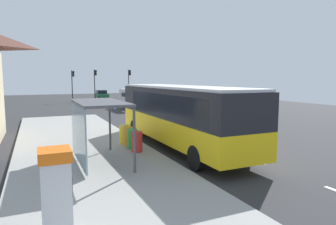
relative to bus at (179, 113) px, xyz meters
name	(u,v)px	position (x,y,z in m)	size (l,w,h in m)	color
ground_plane	(138,118)	(1.71, 11.84, -1.86)	(56.00, 92.00, 0.04)	#2D2D30
sidewalk_platform	(88,156)	(-4.69, -0.16, -1.75)	(6.20, 30.00, 0.18)	#999993
lane_stripe_seg_1	(249,158)	(1.96, -3.16, -1.84)	(0.16, 2.20, 0.01)	silver
lane_stripe_seg_2	(195,138)	(1.96, 1.84, -1.84)	(0.16, 2.20, 0.01)	silver
lane_stripe_seg_3	(162,126)	(1.96, 6.84, -1.84)	(0.16, 2.20, 0.01)	silver
lane_stripe_seg_4	(141,118)	(1.96, 11.84, -1.84)	(0.16, 2.20, 0.01)	silver
lane_stripe_seg_5	(125,112)	(1.96, 16.84, -1.84)	(0.16, 2.20, 0.01)	silver
lane_stripe_seg_6	(114,108)	(1.96, 21.84, -1.84)	(0.16, 2.20, 0.01)	silver
lane_stripe_seg_7	(105,105)	(1.96, 26.84, -1.84)	(0.16, 2.20, 0.01)	silver
bus	(179,113)	(0.00, 0.00, 0.00)	(2.60, 11.03, 3.21)	yellow
white_van	(134,97)	(3.91, 20.00, -0.50)	(2.10, 5.23, 2.30)	silver
sedan_near	(101,94)	(4.01, 38.94, -1.05)	(1.89, 4.43, 1.52)	#195933
ticket_machine	(56,193)	(-6.43, -7.09, -0.67)	(0.66, 0.76, 1.94)	silver
recycling_bin_red	(137,142)	(-2.49, -0.57, -1.19)	(0.52, 0.52, 0.95)	red
recycling_bin_green	(132,139)	(-2.49, 0.13, -1.19)	(0.52, 0.52, 0.95)	green
recycling_bin_orange	(128,136)	(-2.49, 0.83, -1.19)	(0.52, 0.52, 0.95)	orange
recycling_bin_yellow	(124,134)	(-2.49, 1.53, -1.19)	(0.52, 0.52, 0.95)	yellow
traffic_light_near_side	(129,80)	(7.21, 32.62, 1.47)	(0.49, 0.28, 4.98)	#2D2D2D
traffic_light_far_side	(73,81)	(-1.39, 33.42, 1.33)	(0.49, 0.28, 4.75)	#2D2D2D
traffic_light_median	(95,80)	(2.11, 34.22, 1.46)	(0.49, 0.28, 4.96)	#2D2D2D
bus_shelter	(92,116)	(-4.70, -1.62, 0.25)	(1.80, 4.00, 2.50)	#4C4C51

